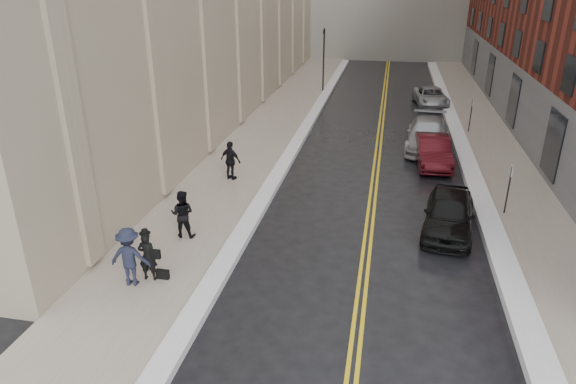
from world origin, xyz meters
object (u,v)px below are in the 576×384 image
at_px(pedestrian_main, 148,256).
at_px(pedestrian_a, 182,214).
at_px(pedestrian_c, 231,161).
at_px(car_silver_near, 428,134).
at_px(car_silver_far, 431,97).
at_px(car_maroon, 433,151).
at_px(car_black, 449,213).
at_px(pedestrian_b, 130,257).

xyz_separation_m(pedestrian_main, pedestrian_a, (-0.04, 3.01, 0.08)).
bearing_deg(pedestrian_c, car_silver_near, -122.91).
height_order(car_silver_far, pedestrian_c, pedestrian_c).
bearing_deg(car_maroon, car_black, -92.30).
relative_size(car_black, car_maroon, 0.99).
bearing_deg(car_maroon, car_silver_far, 83.76).
relative_size(pedestrian_a, pedestrian_c, 0.97).
bearing_deg(car_black, pedestrian_a, -157.36).
height_order(car_black, car_silver_near, car_silver_near).
bearing_deg(car_silver_near, car_black, -83.99).
xyz_separation_m(car_silver_near, pedestrian_a, (-9.50, -13.05, 0.25)).
bearing_deg(car_silver_far, pedestrian_main, -117.44).
relative_size(pedestrian_main, pedestrian_c, 0.88).
height_order(car_black, pedestrian_b, pedestrian_b).
height_order(car_black, pedestrian_main, pedestrian_main).
distance_m(car_silver_far, pedestrian_main, 28.60).
relative_size(car_maroon, pedestrian_main, 2.75).
bearing_deg(pedestrian_main, pedestrian_a, -93.76).
height_order(car_black, car_maroon, car_black).
bearing_deg(pedestrian_a, car_maroon, -137.15).
xyz_separation_m(car_silver_far, pedestrian_b, (-10.65, -27.06, 0.46)).
bearing_deg(pedestrian_a, pedestrian_b, 79.33).
distance_m(car_black, pedestrian_a, 10.12).
distance_m(car_silver_near, pedestrian_main, 18.63).
bearing_deg(car_silver_near, car_silver_far, 90.37).
bearing_deg(pedestrian_c, car_maroon, -135.35).
relative_size(car_silver_near, pedestrian_a, 3.08).
height_order(pedestrian_main, pedestrian_a, pedestrian_a).
bearing_deg(car_silver_far, car_maroon, -99.25).
distance_m(car_maroon, pedestrian_c, 10.54).
distance_m(car_maroon, car_silver_near, 2.76).
distance_m(car_silver_far, pedestrian_b, 29.08).
bearing_deg(car_black, pedestrian_main, -142.33).
distance_m(car_silver_near, pedestrian_a, 16.14).
distance_m(car_silver_far, pedestrian_a, 25.83).
height_order(car_silver_near, pedestrian_b, pedestrian_b).
height_order(car_black, car_silver_far, car_black).
xyz_separation_m(car_black, car_silver_near, (-0.28, 10.45, 0.05)).
distance_m(car_black, pedestrian_b, 11.78).
relative_size(car_black, pedestrian_c, 2.41).
relative_size(car_silver_far, pedestrian_a, 2.63).
distance_m(pedestrian_main, pedestrian_c, 8.90).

